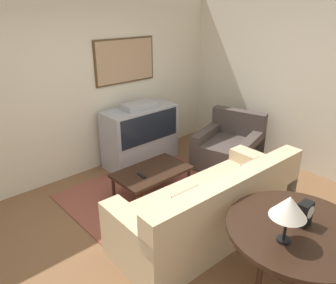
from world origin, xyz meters
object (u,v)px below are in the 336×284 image
tv (140,135)px  console_table (297,234)px  armchair (229,149)px  table_lamp (289,207)px  coffee_table (152,173)px  couch (211,209)px  mantel_clock (305,214)px

tv → console_table: tv is taller
tv → armchair: size_ratio=1.05×
armchair → table_lamp: bearing=-58.7°
table_lamp → coffee_table: bearing=79.5°
console_table → table_lamp: size_ratio=2.90×
tv → couch: size_ratio=0.53×
armchair → table_lamp: table_lamp is taller
console_table → couch: bearing=83.2°
couch → console_table: 1.13m
tv → couch: tv is taller
armchair → couch: bearing=-73.5°
table_lamp → couch: bearing=70.6°
tv → coffee_table: tv is taller
coffee_table → console_table: bearing=-94.0°
couch → table_lamp: table_lamp is taller
table_lamp → mantel_clock: bearing=-0.2°
couch → coffee_table: (0.02, 1.08, 0.03)m
table_lamp → mantel_clock: 0.38m
console_table → table_lamp: table_lamp is taller
tv → coffee_table: bearing=-119.4°
armchair → console_table: (-1.68, -2.01, 0.37)m
armchair → coffee_table: bearing=-110.0°
armchair → console_table: armchair is taller
mantel_clock → armchair: bearing=51.5°
couch → table_lamp: (-0.37, -1.07, 0.73)m
coffee_table → console_table: size_ratio=0.85×
table_lamp → armchair: bearing=46.3°
couch → armchair: bearing=-146.5°
tv → coffee_table: (-0.52, -0.92, -0.15)m
tv → armchair: tv is taller
mantel_clock → couch: bearing=87.1°
coffee_table → mantel_clock: size_ratio=4.74×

